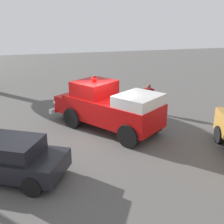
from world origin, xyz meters
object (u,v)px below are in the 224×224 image
(classic_hot_rod, at_px, (4,157))
(lawn_chair_by_car, at_px, (94,100))
(vintage_fire_truck, at_px, (108,106))
(spectator_standing, at_px, (149,96))

(classic_hot_rod, height_order, lawn_chair_by_car, classic_hot_rod)
(vintage_fire_truck, relative_size, lawn_chair_by_car, 5.99)
(lawn_chair_by_car, xyz_separation_m, spectator_standing, (2.97, -1.36, 0.37))
(vintage_fire_truck, xyz_separation_m, lawn_chair_by_car, (-0.05, 3.29, -0.61))
(classic_hot_rod, xyz_separation_m, spectator_standing, (7.52, 5.22, 0.22))
(classic_hot_rod, relative_size, spectator_standing, 2.81)
(vintage_fire_truck, bearing_deg, classic_hot_rod, -144.45)
(vintage_fire_truck, bearing_deg, spectator_standing, 33.51)
(classic_hot_rod, bearing_deg, lawn_chair_by_car, 55.32)
(vintage_fire_truck, bearing_deg, lawn_chair_by_car, 90.88)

